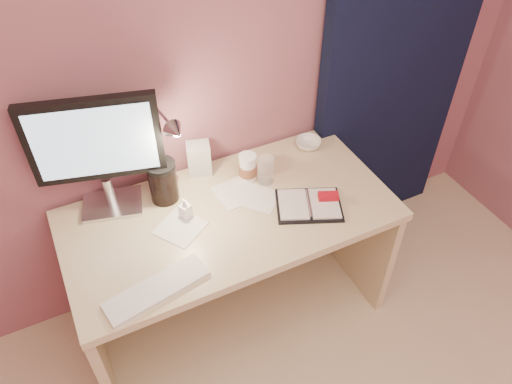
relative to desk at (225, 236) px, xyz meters
name	(u,v)px	position (x,y,z in m)	size (l,w,h in m)	color
room	(385,46)	(0.95, 0.24, 0.63)	(3.50, 3.50, 3.50)	#C6B28E
desk	(225,236)	(0.00, 0.00, 0.00)	(1.40, 0.70, 0.73)	#BFB287
monitor	(97,146)	(-0.43, 0.18, 0.55)	(0.50, 0.24, 0.54)	silver
keyboard	(157,289)	(-0.40, -0.32, 0.23)	(0.39, 0.12, 0.02)	silver
planner	(310,204)	(0.33, -0.19, 0.24)	(0.34, 0.30, 0.04)	black
paper_a	(260,198)	(0.15, -0.06, 0.23)	(0.15, 0.15, 0.00)	silver
paper_b	(236,192)	(0.08, 0.03, 0.23)	(0.17, 0.17, 0.00)	silver
paper_c	(180,228)	(-0.22, -0.07, 0.23)	(0.17, 0.17, 0.00)	silver
coffee_cup	(248,168)	(0.16, 0.09, 0.29)	(0.08, 0.08, 0.13)	white
clear_cup	(266,170)	(0.23, 0.04, 0.29)	(0.07, 0.07, 0.13)	white
bowl	(308,143)	(0.53, 0.17, 0.25)	(0.12, 0.12, 0.04)	silver
lotion_bottle	(185,208)	(-0.17, -0.01, 0.27)	(0.04, 0.04, 0.10)	white
dark_jar	(163,183)	(-0.21, 0.13, 0.31)	(0.12, 0.12, 0.17)	black
product_box	(199,159)	(-0.01, 0.23, 0.30)	(0.10, 0.08, 0.16)	silver
desk_lamp	(165,150)	(-0.19, 0.12, 0.49)	(0.11, 0.26, 0.43)	silver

